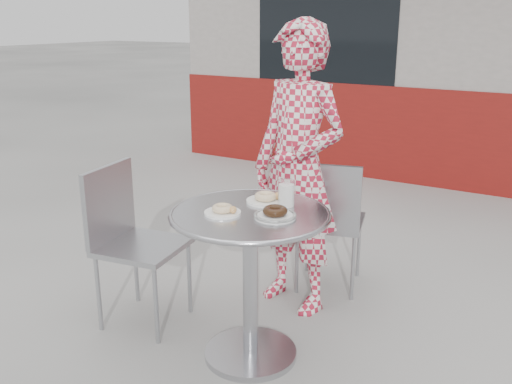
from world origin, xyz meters
The scene contains 10 objects.
ground centered at (0.00, 0.00, 0.00)m, with size 60.00×60.00×0.00m, color #A8A59F.
storefront centered at (0.00, 5.56, 1.49)m, with size 6.02×4.55×3.00m.
bistro_table centered at (0.05, 0.00, 0.60)m, with size 0.78×0.78×0.79m.
chair_far centered at (0.06, 0.96, 0.26)m, with size 0.50×0.50×0.86m.
chair_left centered at (-0.67, 0.01, 0.28)m, with size 0.49×0.49×0.90m.
seated_person centered at (-0.02, 0.65, 0.84)m, with size 0.61×0.40×1.68m, color maroon.
plate_far centered at (0.04, 0.17, 0.81)m, with size 0.19×0.19×0.05m.
plate_near centered at (-0.04, -0.09, 0.81)m, with size 0.17×0.17×0.05m.
plate_checker centered at (0.19, 0.00, 0.81)m, with size 0.20×0.20×0.05m.
milk_cup centered at (0.16, 0.17, 0.85)m, with size 0.08×0.08×0.13m.
Camera 1 is at (1.39, -2.19, 1.68)m, focal length 40.00 mm.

